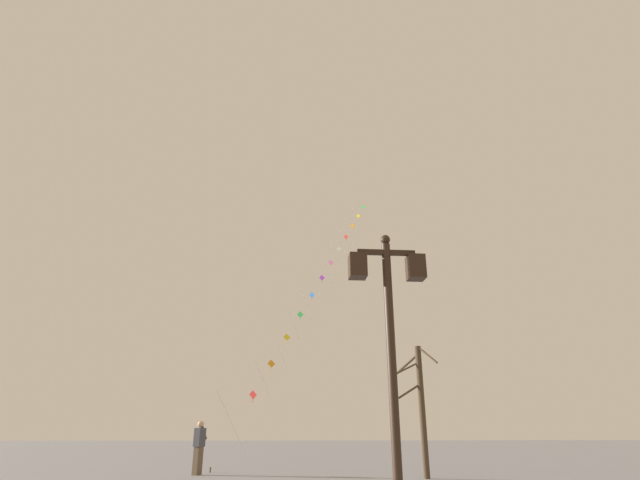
% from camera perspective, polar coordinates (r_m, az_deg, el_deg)
% --- Properties ---
extents(ground_plane, '(160.00, 160.00, 0.00)m').
position_cam_1_polar(ground_plane, '(21.00, -7.43, -24.96)').
color(ground_plane, gray).
extents(twin_lantern_lamp_post, '(1.24, 0.28, 4.41)m').
position_cam_1_polar(twin_lantern_lamp_post, '(7.89, 8.05, -8.54)').
color(twin_lantern_lamp_post, black).
rests_on(twin_lantern_lamp_post, ground_plane).
extents(kite_train, '(9.25, 17.82, 19.39)m').
position_cam_1_polar(kite_train, '(30.17, 0.05, -4.71)').
color(kite_train, brown).
rests_on(kite_train, ground_plane).
extents(kite_flyer, '(0.41, 0.62, 1.71)m').
position_cam_1_polar(kite_flyer, '(18.65, -13.88, -22.22)').
color(kite_flyer, brown).
rests_on(kite_flyer, ground_plane).
extents(bare_tree, '(1.29, 1.75, 4.07)m').
position_cam_1_polar(bare_tree, '(17.09, 11.64, -18.29)').
color(bare_tree, '#423323').
rests_on(bare_tree, ground_plane).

